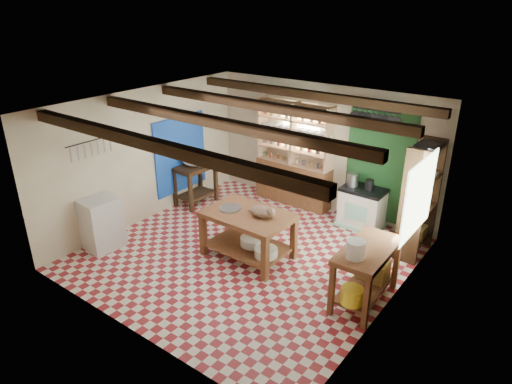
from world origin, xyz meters
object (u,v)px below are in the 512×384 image
Objects in this scene: stove at (362,208)px; right_counter at (366,275)px; white_cabinet at (102,223)px; prep_table at (196,184)px; work_table at (248,235)px; cat at (262,211)px.

right_counter is at bearing -63.78° from stove.
right_counter reaches higher than stove.
white_cabinet reaches higher than right_counter.
right_counter is (4.38, -1.04, 0.01)m from prep_table.
work_table is 2.13m from right_counter.
stove is (1.08, 2.20, -0.01)m from work_table.
white_cabinet is (-3.35, -3.48, 0.07)m from stove.
white_cabinet is at bearing -164.76° from right_counter.
prep_table is 0.70× the size of right_counter.
white_cabinet is 0.75× the size of right_counter.
white_cabinet is at bearing -161.79° from cat.
right_counter is at bearing 1.07° from work_table.
prep_table is 2.35m from white_cabinet.
work_table is at bearing 179.37° from right_counter.
cat reaches higher than stove.
work_table is 2.61m from white_cabinet.
cat reaches higher than work_table.
prep_table is 0.94× the size of white_cabinet.
work_table is at bearing -23.26° from prep_table.
stove is at bearing 20.84° from prep_table.
stove is 2.41m from right_counter.
prep_table is 2.21× the size of cat.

